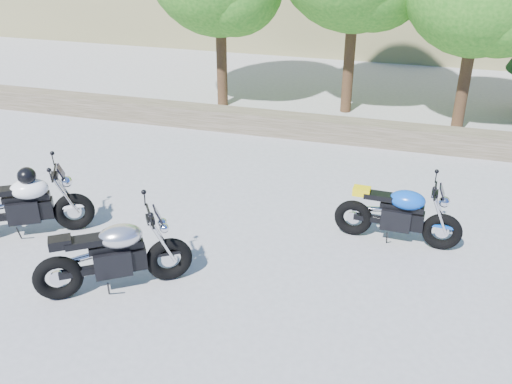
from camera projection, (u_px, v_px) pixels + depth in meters
ground at (226, 262)px, 8.84m from camera, size 90.00×90.00×0.00m
stone_wall at (300, 126)px, 13.43m from camera, size 22.00×0.55×0.50m
silver_bike at (115, 256)px, 7.99m from camera, size 1.96×1.37×1.12m
white_bike at (23, 203)px, 9.28m from camera, size 1.99×1.22×1.21m
blue_bike at (399, 215)px, 9.14m from camera, size 2.05×0.65×1.03m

